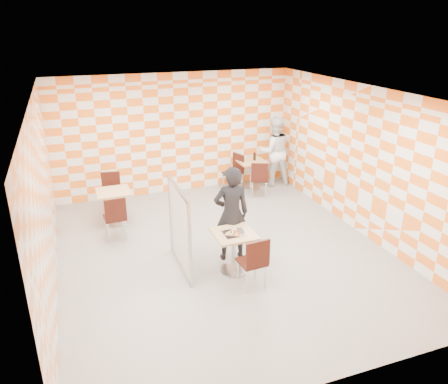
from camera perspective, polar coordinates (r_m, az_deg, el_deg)
name	(u,v)px	position (r m, az deg, el deg)	size (l,w,h in m)	color
room_shell	(213,169)	(8.32, -1.46, 2.97)	(7.00, 7.00, 7.00)	#989792
main_table	(234,245)	(7.62, 1.30, -6.99)	(0.70, 0.70, 0.75)	tan
second_table	(251,170)	(11.45, 3.57, 2.95)	(0.70, 0.70, 0.75)	tan
empty_table	(114,201)	(9.69, -14.15, -1.20)	(0.70, 0.70, 0.75)	tan
chair_main_front	(254,260)	(7.14, 4.00, -8.79)	(0.45, 0.46, 0.92)	black
chair_second_front	(260,177)	(10.82, 4.66, 2.01)	(0.56, 0.57, 0.92)	black
chair_second_side	(235,169)	(11.39, 1.49, 3.07)	(0.54, 0.54, 0.92)	black
chair_empty_near	(115,215)	(8.94, -14.02, -2.93)	(0.44, 0.45, 0.92)	black
chair_empty_far	(111,189)	(10.32, -14.50, 0.37)	(0.48, 0.49, 0.92)	black
partition	(180,228)	(7.61, -5.82, -4.73)	(0.08, 1.38, 1.55)	white
man_dark	(231,214)	(7.87, 0.96, -2.87)	(0.65, 0.43, 1.79)	black
man_white	(274,151)	(11.64, 6.58, 5.31)	(0.90, 0.70, 1.86)	white
pizza_on_foil	(234,232)	(7.48, 1.36, -5.30)	(0.40, 0.40, 0.04)	silver
sport_bottle	(245,158)	(11.33, 2.71, 4.51)	(0.06, 0.06, 0.20)	white
soda_bottle	(255,156)	(11.39, 4.01, 4.66)	(0.07, 0.07, 0.23)	black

